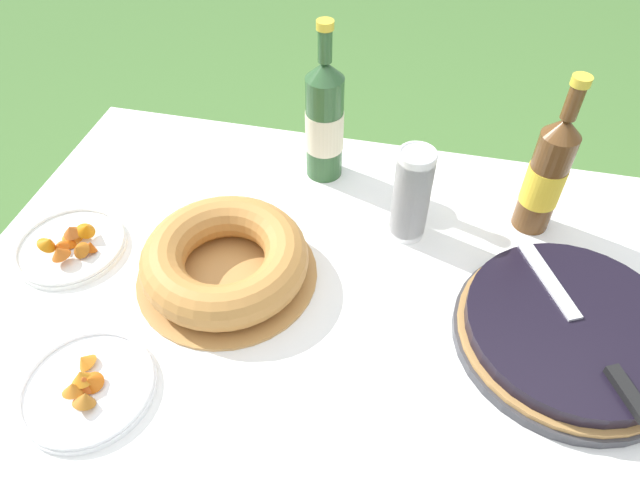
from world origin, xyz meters
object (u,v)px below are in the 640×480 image
cider_bottle_green (325,121)px  cider_bottle_amber (547,175)px  berry_tart (570,331)px  serving_knife (586,333)px  snack_plate_near (87,386)px  cup_stack (411,195)px  bundt_cake (225,260)px  snack_plate_left (70,245)px

cider_bottle_green → cider_bottle_amber: (0.45, -0.07, -0.01)m
berry_tart → serving_knife: serving_knife is taller
cider_bottle_amber → snack_plate_near: 0.90m
cup_stack → bundt_cake: bearing=-148.8°
berry_tart → cider_bottle_green: cider_bottle_green is taller
bundt_cake → snack_plate_near: bundt_cake is taller
berry_tart → cider_bottle_amber: 0.30m
bundt_cake → cider_bottle_amber: size_ratio=1.00×
bundt_cake → serving_knife: bearing=-3.4°
bundt_cake → cider_bottle_amber: cider_bottle_amber is taller
bundt_cake → cider_bottle_green: 0.37m
snack_plate_left → berry_tart: bearing=-0.4°
cup_stack → cider_bottle_amber: (0.25, 0.08, 0.03)m
cider_bottle_amber → snack_plate_near: (-0.70, -0.55, -0.12)m
snack_plate_near → berry_tart: bearing=19.6°
serving_knife → snack_plate_near: serving_knife is taller
cider_bottle_amber → cider_bottle_green: bearing=171.2°
berry_tart → bundt_cake: size_ratio=1.13×
cider_bottle_green → snack_plate_left: bearing=-141.5°
serving_knife → cider_bottle_green: size_ratio=0.98×
berry_tart → serving_knife: bearing=-63.5°
bundt_cake → snack_plate_near: 0.31m
cider_bottle_amber → snack_plate_left: 0.93m
bundt_cake → cider_bottle_green: bearing=71.9°
berry_tart → snack_plate_near: 0.80m
cup_stack → cider_bottle_green: size_ratio=0.57×
berry_tart → snack_plate_left: (-0.93, 0.01, -0.01)m
serving_knife → bundt_cake: (-0.63, 0.04, -0.02)m
serving_knife → cider_bottle_amber: cider_bottle_amber is taller
bundt_cake → cup_stack: (0.32, 0.19, 0.06)m
snack_plate_near → snack_plate_left: 0.33m
berry_tart → cider_bottle_amber: (-0.05, 0.28, 0.10)m
cider_bottle_amber → snack_plate_near: size_ratio=1.56×
snack_plate_left → snack_plate_near: bearing=-56.0°
snack_plate_near → cup_stack: bearing=46.0°
cider_bottle_green → snack_plate_near: 0.68m
snack_plate_left → cider_bottle_amber: bearing=17.3°
cider_bottle_amber → snack_plate_left: cider_bottle_amber is taller
cider_bottle_amber → cup_stack: bearing=-161.7°
cup_stack → snack_plate_left: cup_stack is taller
serving_knife → cider_bottle_amber: 0.32m
serving_knife → cup_stack: bearing=27.2°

